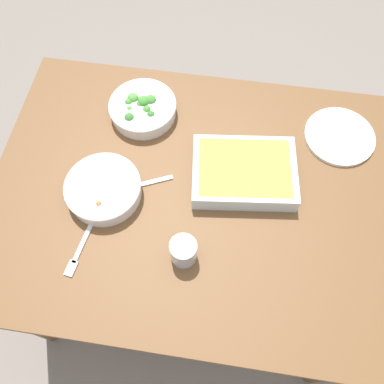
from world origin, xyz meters
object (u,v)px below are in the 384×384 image
at_px(broccoli_bowl, 143,108).
at_px(baking_dish, 244,172).
at_px(side_plate, 339,136).
at_px(spoon_by_stew, 136,186).
at_px(stew_bowl, 104,189).
at_px(drink_cup, 184,252).
at_px(fork_on_table, 79,250).

distance_m(broccoli_bowl, baking_dish, 0.39).
xyz_separation_m(baking_dish, side_plate, (0.29, 0.19, -0.03)).
bearing_deg(spoon_by_stew, broccoli_bowl, 96.50).
bearing_deg(stew_bowl, drink_cup, -30.75).
distance_m(baking_dish, spoon_by_stew, 0.32).
height_order(broccoli_bowl, baking_dish, broccoli_bowl).
relative_size(broccoli_bowl, drink_cup, 2.54).
distance_m(baking_dish, side_plate, 0.35).
relative_size(spoon_by_stew, fork_on_table, 0.94).
distance_m(stew_bowl, side_plate, 0.75).
bearing_deg(spoon_by_stew, fork_on_table, -116.90).
xyz_separation_m(drink_cup, spoon_by_stew, (-0.17, 0.19, -0.03)).
xyz_separation_m(stew_bowl, baking_dish, (0.39, 0.11, 0.00)).
bearing_deg(side_plate, baking_dish, -146.68).
bearing_deg(spoon_by_stew, baking_dish, 13.99).
distance_m(stew_bowl, drink_cup, 0.30).
xyz_separation_m(baking_dish, drink_cup, (-0.14, -0.27, 0.00)).
relative_size(stew_bowl, side_plate, 1.00).
xyz_separation_m(broccoli_bowl, drink_cup, (0.21, -0.45, 0.01)).
bearing_deg(stew_bowl, side_plate, 24.03).
distance_m(stew_bowl, broccoli_bowl, 0.31).
relative_size(baking_dish, side_plate, 1.47).
bearing_deg(drink_cup, baking_dish, 63.02).
height_order(stew_bowl, broccoli_bowl, broccoli_bowl).
relative_size(drink_cup, side_plate, 0.39).
bearing_deg(broccoli_bowl, drink_cup, -65.74).
xyz_separation_m(side_plate, spoon_by_stew, (-0.60, -0.27, -0.00)).
distance_m(drink_cup, spoon_by_stew, 0.26).
bearing_deg(baking_dish, side_plate, 33.32).
distance_m(broccoli_bowl, drink_cup, 0.50).
height_order(baking_dish, drink_cup, drink_cup).
relative_size(broccoli_bowl, side_plate, 0.98).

